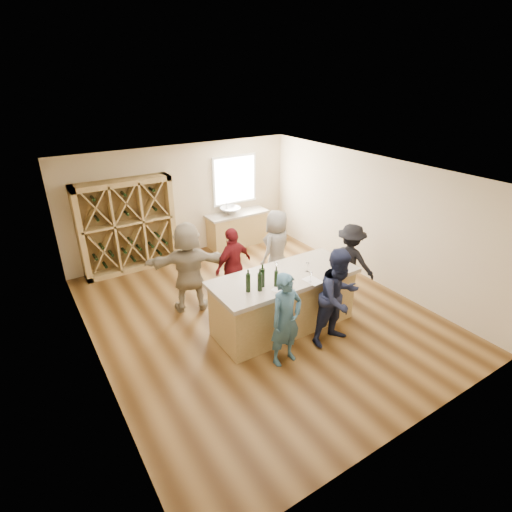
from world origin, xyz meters
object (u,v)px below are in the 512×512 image
tasting_counter_base (283,303)px  person_server (350,261)px  wine_bottle_b (260,282)px  person_far_mid (233,265)px  wine_rack (127,226)px  sink (230,211)px  person_far_left (189,267)px  person_near_left (286,320)px  person_near_right (338,297)px  wine_bottle_a (248,283)px  wine_bottle_c (262,278)px  wine_bottle_d (276,279)px  person_far_right (276,248)px

tasting_counter_base → person_server: bearing=5.6°
wine_bottle_b → person_far_mid: (0.36, 1.53, -0.43)m
wine_bottle_b → person_server: bearing=9.3°
wine_rack → sink: bearing=-1.5°
person_far_left → wine_rack: bearing=-57.3°
wine_rack → wine_bottle_b: (1.01, -4.12, 0.14)m
person_near_left → person_near_right: bearing=-5.7°
sink → wine_bottle_a: (-1.87, -3.97, 0.23)m
wine_bottle_a → person_far_mid: person_far_mid is taller
person_near_left → wine_bottle_c: bearing=86.0°
wine_bottle_c → wine_bottle_d: 0.23m
wine_bottle_d → person_near_right: (0.87, -0.62, -0.33)m
sink → person_near_left: person_near_left is taller
wine_rack → wine_bottle_b: size_ratio=6.83×
wine_rack → person_server: 5.11m
person_far_left → wine_bottle_c: bearing=132.7°
person_far_left → tasting_counter_base: bearing=149.8°
wine_bottle_d → person_far_left: (-0.84, 1.76, -0.30)m
wine_bottle_b → person_near_left: 0.75m
wine_bottle_c → person_far_right: (1.41, 1.57, -0.39)m
wine_rack → wine_bottle_d: (1.32, -4.14, 0.12)m
tasting_counter_base → person_far_mid: 1.38m
wine_bottle_a → person_server: size_ratio=0.20×
wine_bottle_b → wine_bottle_c: size_ratio=0.97×
wine_bottle_c → person_far_left: person_far_left is taller
wine_rack → sink: size_ratio=4.06×
wine_rack → person_far_mid: (1.36, -2.59, -0.29)m
tasting_counter_base → wine_bottle_d: wine_bottle_d is taller
person_near_left → person_far_right: 2.67m
person_near_right → person_far_mid: bearing=109.0°
wine_bottle_b → person_far_left: 1.84m
person_server → tasting_counter_base: bearing=71.3°
wine_bottle_a → person_near_left: size_ratio=0.20×
tasting_counter_base → wine_bottle_b: wine_bottle_b is taller
person_far_mid → sink: bearing=-133.9°
wine_bottle_b → person_far_left: person_far_left is taller
wine_bottle_b → person_server: size_ratio=0.20×
wine_bottle_c → person_far_right: bearing=48.3°
wine_bottle_c → person_near_right: person_near_right is taller
wine_bottle_a → person_near_right: (1.36, -0.72, -0.35)m
tasting_counter_base → person_far_right: person_far_right is taller
wine_bottle_d → person_near_right: size_ratio=0.16×
wine_bottle_b → person_near_right: person_near_right is taller
sink → person_server: (0.79, -3.65, -0.21)m
tasting_counter_base → person_server: size_ratio=1.61×
wine_bottle_b → wine_bottle_d: wine_bottle_b is taller
wine_bottle_b → wine_bottle_d: size_ratio=1.12×
tasting_counter_base → person_server: (1.81, 0.18, 0.31)m
person_near_right → person_far_left: 2.93m
wine_bottle_a → wine_bottle_c: (0.29, 0.02, 0.00)m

